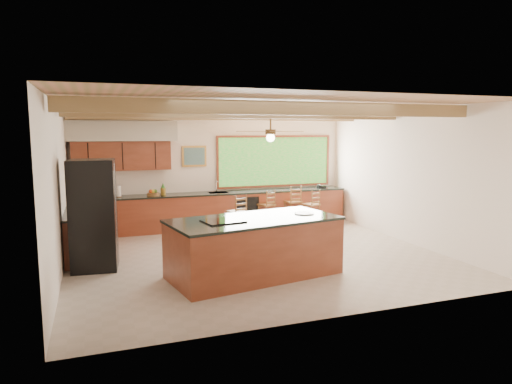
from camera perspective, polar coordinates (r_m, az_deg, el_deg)
name	(u,v)px	position (r m, az deg, el deg)	size (l,w,h in m)	color
ground	(256,256)	(9.29, 0.00, -7.97)	(7.20, 7.20, 0.00)	#C0B09F
room_shell	(238,145)	(9.51, -2.29, 5.92)	(7.27, 6.54, 3.02)	white
counter_run	(190,214)	(11.34, -8.20, -2.77)	(7.12, 3.10, 1.23)	brown
island	(254,247)	(7.94, -0.22, -6.88)	(3.10, 1.85, 1.03)	brown
refrigerator	(94,215)	(8.73, -19.64, -2.70)	(0.85, 0.83, 2.00)	black
bar_stool_a	(238,213)	(10.61, -2.29, -2.58)	(0.46, 0.46, 1.04)	brown
bar_stool_b	(267,205)	(11.75, 1.40, -1.69)	(0.47, 0.47, 1.00)	brown
bar_stool_c	(312,205)	(11.94, 7.04, -1.64)	(0.45, 0.45, 0.99)	brown
bar_stool_d	(293,202)	(12.02, 4.71, -1.31)	(0.42, 0.42, 1.07)	brown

